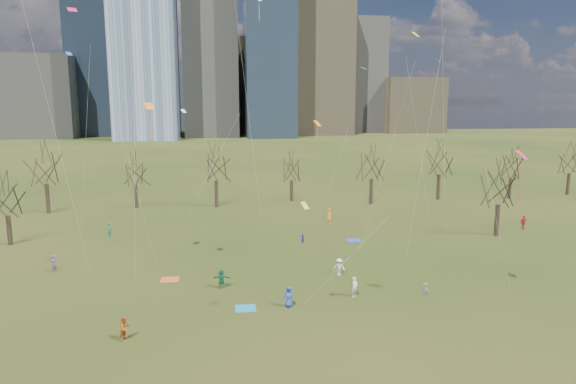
{
  "coord_description": "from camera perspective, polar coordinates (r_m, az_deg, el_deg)",
  "views": [
    {
      "loc": [
        -7.05,
        -37.39,
        15.77
      ],
      "look_at": [
        0.0,
        12.0,
        7.0
      ],
      "focal_mm": 32.0,
      "sensor_mm": 36.0,
      "label": 1
    }
  ],
  "objects": [
    {
      "name": "kites_airborne",
      "position": [
        48.87,
        1.29,
        7.07
      ],
      "size": [
        42.85,
        36.11,
        33.41
      ],
      "color": "orange",
      "rests_on": "ground"
    },
    {
      "name": "blanket_crimson",
      "position": [
        47.98,
        -12.99,
        -9.46
      ],
      "size": [
        1.6,
        1.5,
        0.03
      ],
      "primitive_type": "cube",
      "color": "#CC4D28",
      "rests_on": "ground"
    },
    {
      "name": "blanket_navy",
      "position": [
        59.92,
        7.31,
        -5.36
      ],
      "size": [
        1.6,
        1.5,
        0.03
      ],
      "primitive_type": "cube",
      "color": "#2837BC",
      "rests_on": "ground"
    },
    {
      "name": "person_1",
      "position": [
        43.03,
        7.42,
        -10.41
      ],
      "size": [
        0.73,
        0.7,
        1.69
      ],
      "primitive_type": "imported",
      "rotation": [
        0.0,
        0.0,
        0.69
      ],
      "color": "white",
      "rests_on": "ground"
    },
    {
      "name": "person_5",
      "position": [
        44.91,
        -7.39,
        -9.51
      ],
      "size": [
        1.66,
        0.81,
        1.72
      ],
      "primitive_type": "imported",
      "rotation": [
        0.0,
        0.0,
        2.95
      ],
      "color": "#197349",
      "rests_on": "ground"
    },
    {
      "name": "person_13",
      "position": [
        64.0,
        -19.19,
        -4.01
      ],
      "size": [
        0.53,
        0.73,
        1.84
      ],
      "primitive_type": "imported",
      "rotation": [
        0.0,
        0.0,
        1.71
      ],
      "color": "#1B7B5C",
      "rests_on": "ground"
    },
    {
      "name": "bare_tree_row",
      "position": [
        75.56,
        -2.77,
        2.62
      ],
      "size": [
        113.04,
        29.8,
        9.5
      ],
      "color": "black",
      "rests_on": "ground"
    },
    {
      "name": "blanket_teal",
      "position": [
        40.84,
        -4.74,
        -12.76
      ],
      "size": [
        1.6,
        1.5,
        0.03
      ],
      "primitive_type": "cube",
      "color": "teal",
      "rests_on": "ground"
    },
    {
      "name": "person_0",
      "position": [
        40.7,
        0.07,
        -11.58
      ],
      "size": [
        0.9,
        0.7,
        1.65
      ],
      "primitive_type": "imported",
      "rotation": [
        0.0,
        0.0,
        6.05
      ],
      "color": "#253FA2",
      "rests_on": "ground"
    },
    {
      "name": "person_12",
      "position": [
        69.07,
        4.6,
        -2.52
      ],
      "size": [
        0.84,
        1.0,
        1.74
      ],
      "primitive_type": "imported",
      "rotation": [
        0.0,
        0.0,
        1.17
      ],
      "color": "orange",
      "rests_on": "ground"
    },
    {
      "name": "person_3",
      "position": [
        44.47,
        15.0,
        -10.39
      ],
      "size": [
        0.74,
        0.82,
        1.11
      ],
      "primitive_type": "imported",
      "rotation": [
        0.0,
        0.0,
        2.16
      ],
      "color": "slate",
      "rests_on": "ground"
    },
    {
      "name": "person_7",
      "position": [
        53.34,
        -24.58,
        -7.25
      ],
      "size": [
        0.62,
        0.7,
        1.62
      ],
      "primitive_type": "imported",
      "rotation": [
        0.0,
        0.0,
        4.24
      ],
      "color": "#6D4387",
      "rests_on": "ground"
    },
    {
      "name": "downtown_skyline",
      "position": [
        249.17,
        -7.28,
        15.24
      ],
      "size": [
        212.5,
        78.0,
        118.0
      ],
      "color": "slate",
      "rests_on": "ground"
    },
    {
      "name": "person_8",
      "position": [
        58.4,
        1.62,
        -5.19
      ],
      "size": [
        0.55,
        0.6,
        1.01
      ],
      "primitive_type": "imported",
      "rotation": [
        0.0,
        0.0,
        5.14
      ],
      "color": "#2E28AD",
      "rests_on": "ground"
    },
    {
      "name": "person_10",
      "position": [
        71.02,
        24.68,
        -3.06
      ],
      "size": [
        1.1,
        0.69,
        1.75
      ],
      "primitive_type": "imported",
      "rotation": [
        0.0,
        0.0,
        0.28
      ],
      "color": "red",
      "rests_on": "ground"
    },
    {
      "name": "person_2",
      "position": [
        37.16,
        -17.67,
        -14.23
      ],
      "size": [
        0.97,
        1.02,
        1.67
      ],
      "primitive_type": "imported",
      "rotation": [
        0.0,
        0.0,
        1.0
      ],
      "color": "#AC4918",
      "rests_on": "ground"
    },
    {
      "name": "ground",
      "position": [
        41.19,
        2.42,
        -12.55
      ],
      "size": [
        500.0,
        500.0,
        0.0
      ],
      "primitive_type": "plane",
      "color": "black",
      "rests_on": "ground"
    },
    {
      "name": "person_9",
      "position": [
        47.93,
        5.7,
        -8.28
      ],
      "size": [
        1.19,
        0.95,
        1.61
      ],
      "primitive_type": "imported",
      "rotation": [
        0.0,
        0.0,
        5.89
      ],
      "color": "silver",
      "rests_on": "ground"
    }
  ]
}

